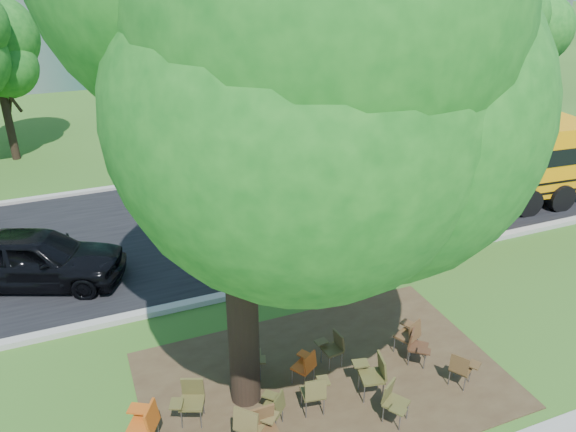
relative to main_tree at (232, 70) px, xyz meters
name	(u,v)px	position (x,y,z in m)	size (l,w,h in m)	color
ground	(267,377)	(0.57, 0.39, -6.15)	(160.00, 160.00, 0.00)	#294D18
dirt_patch	(323,379)	(1.57, -0.11, -6.13)	(7.00, 4.50, 0.03)	#382819
asphalt_road	(188,230)	(0.57, 7.39, -6.13)	(80.00, 8.00, 0.04)	black
kerb_near	(225,296)	(0.57, 3.39, -6.08)	(80.00, 0.25, 0.14)	gray
kerb_far	(162,181)	(0.57, 11.49, -6.08)	(80.00, 0.25, 0.14)	gray
bg_tree_3	(329,21)	(8.57, 14.39, -1.12)	(5.60, 5.60, 7.84)	black
bg_tree_4	(496,31)	(16.57, 13.39, -1.80)	(5.00, 5.00, 6.85)	black
main_tree	(232,70)	(0.00, 0.00, 0.00)	(7.20, 7.20, 9.76)	black
school_bus	(437,167)	(8.16, 5.62, -4.56)	(11.33, 3.27, 2.74)	orange
chair_1	(251,423)	(-0.28, -1.18, -5.55)	(0.82, 0.65, 0.96)	brown
chair_2	(274,406)	(0.25, -0.86, -5.67)	(0.52, 0.66, 0.77)	#413E1C
chair_3	(263,428)	(-0.13, -1.35, -5.57)	(0.60, 0.54, 0.93)	#51351D
chair_4	(315,391)	(1.05, -0.83, -5.62)	(0.62, 0.50, 0.85)	#4B4320
chair_5	(393,400)	(2.24, -1.55, -5.64)	(0.55, 0.69, 0.83)	#48431F
chair_6	(374,371)	(2.26, -0.83, -5.58)	(0.54, 0.69, 0.92)	#47431E
chair_7	(462,367)	(3.94, -1.26, -5.67)	(0.65, 0.52, 0.78)	#4A331A
chair_8	(145,422)	(-1.91, -0.51, -5.54)	(0.64, 0.81, 0.97)	#A64711
chair_9	(191,397)	(-1.07, -0.16, -5.61)	(0.70, 0.55, 0.87)	#48421F
chair_10	(248,354)	(0.23, 0.54, -5.58)	(0.56, 0.72, 0.92)	brown
chair_11	(306,364)	(1.20, -0.07, -5.67)	(0.52, 0.64, 0.78)	#BB4A13
chair_12	(416,344)	(3.51, -0.37, -5.65)	(0.54, 0.69, 0.80)	#3D2516
chair_13	(410,333)	(3.56, -0.05, -5.61)	(0.59, 0.68, 0.86)	#4E321B
chair_14	(333,345)	(1.95, 0.25, -5.67)	(0.50, 0.51, 0.77)	#453B1E
black_car	(36,258)	(-3.57, 5.85, -5.41)	(1.73, 4.31, 1.47)	black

